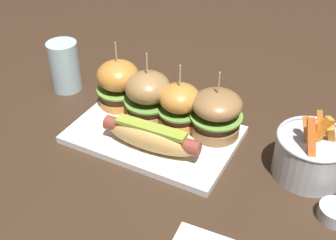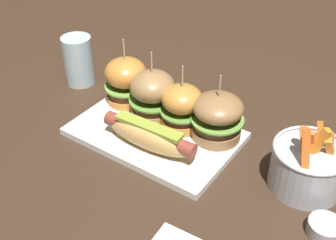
% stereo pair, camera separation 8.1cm
% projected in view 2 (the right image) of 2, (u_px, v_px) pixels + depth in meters
% --- Properties ---
extents(ground_plane, '(3.00, 3.00, 0.00)m').
position_uv_depth(ground_plane, '(155.00, 136.00, 0.86)').
color(ground_plane, '#382619').
extents(platter_main, '(0.32, 0.21, 0.01)m').
position_uv_depth(platter_main, '(155.00, 134.00, 0.86)').
color(platter_main, white).
rests_on(platter_main, ground).
extents(hot_dog, '(0.19, 0.06, 0.05)m').
position_uv_depth(hot_dog, '(149.00, 135.00, 0.80)').
color(hot_dog, tan).
rests_on(hot_dog, platter_main).
extents(slider_far_left, '(0.09, 0.09, 0.15)m').
position_uv_depth(slider_far_left, '(126.00, 80.00, 0.91)').
color(slider_far_left, '#CA7D33').
rests_on(slider_far_left, platter_main).
extents(slider_center_left, '(0.10, 0.10, 0.15)m').
position_uv_depth(slider_center_left, '(152.00, 94.00, 0.87)').
color(slider_center_left, '#997143').
rests_on(slider_center_left, platter_main).
extents(slider_center_right, '(0.09, 0.09, 0.14)m').
position_uv_depth(slider_center_right, '(182.00, 107.00, 0.84)').
color(slider_center_right, '#C27F35').
rests_on(slider_center_right, platter_main).
extents(slider_far_right, '(0.10, 0.10, 0.14)m').
position_uv_depth(slider_far_right, '(217.00, 117.00, 0.81)').
color(slider_far_right, olive).
rests_on(slider_far_right, platter_main).
extents(fries_bucket, '(0.13, 0.13, 0.14)m').
position_uv_depth(fries_bucket, '(308.00, 166.00, 0.72)').
color(fries_bucket, '#B7BABF').
rests_on(fries_bucket, ground).
extents(sauce_ramekin, '(0.05, 0.05, 0.02)m').
position_uv_depth(sauce_ramekin, '(325.00, 228.00, 0.66)').
color(sauce_ramekin, '#B7BABF').
rests_on(sauce_ramekin, ground).
extents(water_glass, '(0.07, 0.07, 0.12)m').
position_uv_depth(water_glass, '(78.00, 60.00, 1.00)').
color(water_glass, silver).
rests_on(water_glass, ground).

